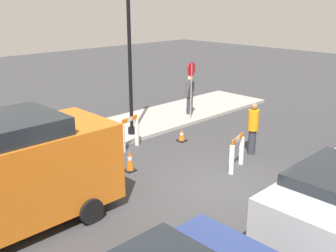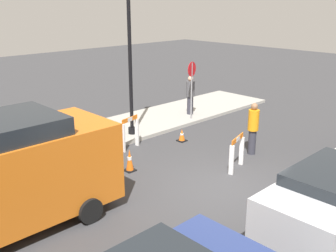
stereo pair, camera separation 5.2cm
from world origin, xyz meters
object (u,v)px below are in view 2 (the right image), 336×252
streetlamp_post (129,23)px  parked_car_1 (334,200)px  person_pedestrian (190,94)px  stop_sign (192,81)px  person_worker (253,127)px

streetlamp_post → parked_car_1: (-1.10, -8.03, -3.22)m
person_pedestrian → streetlamp_post: bearing=19.7°
person_pedestrian → parked_car_1: (-4.59, -8.35, -0.11)m
streetlamp_post → stop_sign: (3.00, -0.20, -2.41)m
streetlamp_post → stop_sign: 3.85m
person_worker → person_pedestrian: size_ratio=1.04×
stop_sign → person_pedestrian: bearing=-145.6°
person_worker → streetlamp_post: bearing=-33.4°
person_pedestrian → stop_sign: bearing=61.0°
person_pedestrian → parked_car_1: 9.53m
person_worker → person_pedestrian: bearing=-78.4°
person_worker → person_pedestrian: (1.71, 4.38, 0.09)m
streetlamp_post → person_pedestrian: size_ratio=3.79×
streetlamp_post → parked_car_1: size_ratio=1.62×
person_worker → parked_car_1: bearing=87.0°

